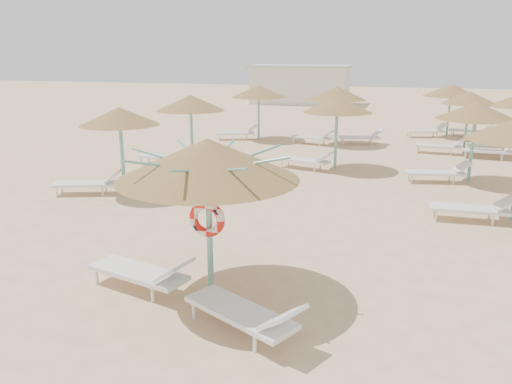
# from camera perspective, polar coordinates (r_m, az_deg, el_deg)

# --- Properties ---
(ground) EXTENTS (120.00, 120.00, 0.00)m
(ground) POSITION_cam_1_polar(r_m,az_deg,el_deg) (9.41, -1.94, -10.72)
(ground) COLOR #D8B484
(ground) RESTS_ON ground
(main_palapa) EXTENTS (3.13, 3.13, 2.80)m
(main_palapa) POSITION_cam_1_polar(r_m,az_deg,el_deg) (8.45, -5.55, 3.68)
(main_palapa) COLOR #65B0A1
(main_palapa) RESTS_ON ground
(lounger_main_a) EXTENTS (2.17, 1.12, 0.76)m
(lounger_main_a) POSITION_cam_1_polar(r_m,az_deg,el_deg) (9.32, -12.70, -8.94)
(lounger_main_a) COLOR white
(lounger_main_a) RESTS_ON ground
(lounger_main_b) EXTENTS (2.12, 1.49, 0.75)m
(lounger_main_b) POSITION_cam_1_polar(r_m,az_deg,el_deg) (7.79, -1.11, -13.68)
(lounger_main_b) COLOR white
(lounger_main_b) RESTS_ON ground
(palapa_field) EXTENTS (19.55, 17.04, 2.70)m
(palapa_field) POSITION_cam_1_polar(r_m,az_deg,el_deg) (19.53, 17.10, 9.39)
(palapa_field) COLOR #65B0A1
(palapa_field) RESTS_ON ground
(service_hut) EXTENTS (8.40, 4.40, 3.25)m
(service_hut) POSITION_cam_1_polar(r_m,az_deg,el_deg) (43.95, 5.07, 12.16)
(service_hut) COLOR silver
(service_hut) RESTS_ON ground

